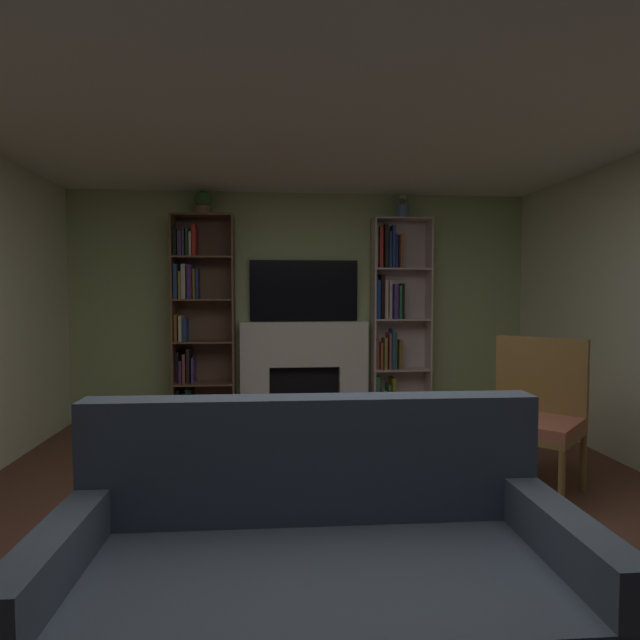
{
  "coord_description": "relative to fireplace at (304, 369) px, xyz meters",
  "views": [
    {
      "loc": [
        -0.38,
        -2.69,
        1.42
      ],
      "look_at": [
        0.0,
        1.27,
        1.21
      ],
      "focal_mm": 29.45,
      "sensor_mm": 36.0,
      "label": 1
    }
  ],
  "objects": [
    {
      "name": "ground_plane",
      "position": [
        0.0,
        -3.08,
        -0.57
      ],
      "size": [
        7.62,
        7.62,
        0.0
      ],
      "primitive_type": "plane",
      "color": "brown"
    },
    {
      "name": "wall_back_accent",
      "position": [
        0.0,
        0.13,
        0.69
      ],
      "size": [
        5.19,
        0.06,
        2.53
      ],
      "primitive_type": "cube",
      "color": "#A6BC7D",
      "rests_on": "ground_plane"
    },
    {
      "name": "ceiling",
      "position": [
        0.0,
        -3.08,
        1.99
      ],
      "size": [
        5.19,
        6.47,
        0.06
      ],
      "primitive_type": "cube",
      "color": "white",
      "rests_on": "wall_back_accent"
    },
    {
      "name": "fireplace",
      "position": [
        0.0,
        0.0,
        0.0
      ],
      "size": [
        1.51,
        0.49,
        1.1
      ],
      "color": "white",
      "rests_on": "ground_plane"
    },
    {
      "name": "tv",
      "position": [
        0.0,
        0.07,
        0.87
      ],
      "size": [
        1.2,
        0.06,
        0.67
      ],
      "primitive_type": "cube",
      "color": "black",
      "rests_on": "fireplace"
    },
    {
      "name": "bookshelf_left",
      "position": [
        -1.17,
        -0.03,
        0.56
      ],
      "size": [
        0.65,
        0.34,
        2.25
      ],
      "color": "brown",
      "rests_on": "ground_plane"
    },
    {
      "name": "bookshelf_right",
      "position": [
        1.0,
        0.0,
        0.55
      ],
      "size": [
        0.65,
        0.27,
        2.25
      ],
      "color": "beige",
      "rests_on": "ground_plane"
    },
    {
      "name": "potted_plant",
      "position": [
        -1.08,
        -0.05,
        1.8
      ],
      "size": [
        0.18,
        0.18,
        0.26
      ],
      "color": "#A97651",
      "rests_on": "bookshelf_left"
    },
    {
      "name": "vase_with_flowers",
      "position": [
        1.08,
        -0.05,
        1.76
      ],
      "size": [
        0.14,
        0.14,
        0.26
      ],
      "color": "slate",
      "rests_on": "bookshelf_right"
    },
    {
      "name": "couch",
      "position": [
        -0.21,
        -3.92,
        -0.26
      ],
      "size": [
        1.91,
        0.95,
        0.98
      ],
      "color": "#495564",
      "rests_on": "ground_plane"
    },
    {
      "name": "armchair",
      "position": [
        1.5,
        -2.19,
        -0.01
      ],
      "size": [
        0.87,
        0.87,
        1.09
      ],
      "color": "olive",
      "rests_on": "ground_plane"
    }
  ]
}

